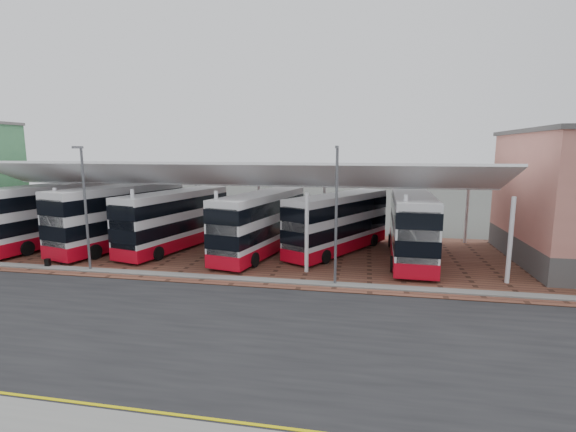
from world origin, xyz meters
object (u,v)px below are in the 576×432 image
bus_1 (121,217)px  bus_5 (411,227)px  bus_4 (338,223)px  pedestrian (62,252)px  bus_2 (175,220)px  bus_0 (55,214)px  bus_3 (261,224)px

bus_1 → bus_5: 22.61m
bus_4 → bus_5: bearing=16.6°
bus_4 → pedestrian: bearing=-130.1°
bus_2 → pedestrian: (-5.60, -5.80, -1.45)m
bus_0 → bus_4: bus_0 is taller
bus_4 → bus_5: 5.39m
bus_0 → bus_2: bearing=10.2°
bus_0 → bus_4: bearing=12.3°
bus_5 → bus_2: bearing=-178.1°
bus_0 → pedestrian: bus_0 is taller
bus_2 → bus_1: bearing=-163.3°
bus_3 → pedestrian: (-12.71, -5.37, -1.48)m
bus_1 → bus_4: bearing=19.8°
bus_2 → pedestrian: bearing=-120.3°
bus_3 → bus_4: (5.67, 1.63, -0.08)m
bus_0 → bus_5: bearing=9.3°
bus_1 → bus_0: bearing=-164.5°
bus_3 → pedestrian: size_ratio=7.05×
bus_2 → bus_3: (7.11, -0.42, 0.03)m
bus_1 → bus_5: bus_1 is taller
bus_4 → bus_5: (5.26, -1.16, 0.14)m
bus_5 → pedestrian: size_ratio=7.10×
bus_4 → bus_5: size_ratio=0.92×
bus_4 → pedestrian: size_ratio=6.55×
bus_0 → bus_5: size_ratio=1.07×
pedestrian → bus_0: bearing=46.5°
bus_0 → bus_5: bus_0 is taller
bus_2 → bus_4: bus_2 is taller
bus_4 → pedestrian: 19.73m
bus_5 → pedestrian: (-23.65, -5.85, -1.54)m
bus_2 → bus_5: (18.05, 0.05, 0.09)m
bus_5 → bus_0: bearing=-177.6°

